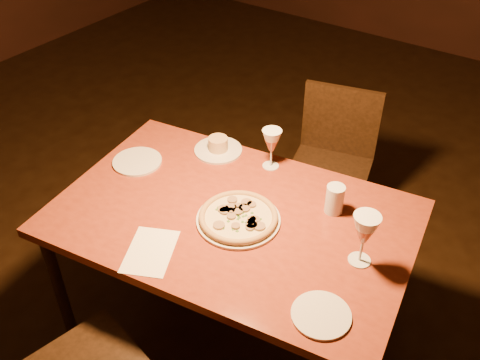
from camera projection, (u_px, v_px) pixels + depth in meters
The scene contains 11 objects.
floor at pixel (189, 324), 2.38m from camera, with size 7.00×7.00×0.00m, color black.
dining_table at pixel (233, 227), 1.97m from camera, with size 1.38×1.00×0.69m.
chair_far at pixel (332, 159), 2.62m from camera, with size 0.46×0.46×0.78m.
pizza_plate at pixel (238, 217), 1.89m from camera, with size 0.30×0.30×0.03m.
ramekin_saucer at pixel (218, 147), 2.24m from camera, with size 0.20×0.20×0.06m.
wine_glass_far at pixel (271, 149), 2.11m from camera, with size 0.08×0.08×0.17m, color #AE6048, non-canonical shape.
wine_glass_right at pixel (363, 239), 1.69m from camera, with size 0.09×0.09×0.19m, color #AE6048, non-canonical shape.
water_tumbler at pixel (335, 199), 1.91m from camera, with size 0.07×0.07×0.11m, color silver.
side_plate_left at pixel (137, 161), 2.18m from camera, with size 0.20×0.20×0.01m, color silver.
side_plate_near at pixel (321, 315), 1.57m from camera, with size 0.18×0.18×0.01m, color silver.
menu_card at pixel (150, 251), 1.78m from camera, with size 0.15×0.22×0.00m, color white.
Camera 1 is at (1.04, -1.09, 1.97)m, focal length 40.00 mm.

